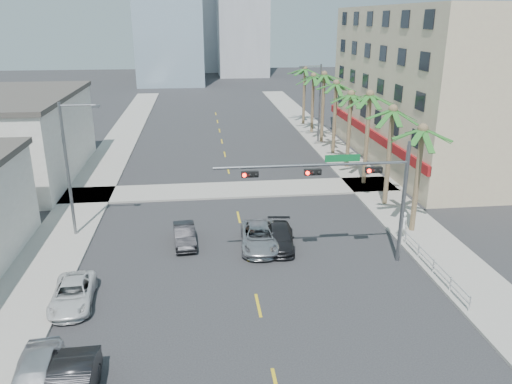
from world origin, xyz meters
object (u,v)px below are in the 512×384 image
car_parked_far (73,294)px  car_lane_left (185,235)px  car_parked_near (35,379)px  car_lane_right (280,238)px  traffic_signal_mast (351,183)px  car_lane_center (259,237)px  pedestrian (403,225)px

car_parked_far → car_lane_left: (5.54, 6.64, 0.02)m
car_parked_near → car_lane_left: car_parked_near is taller
car_parked_near → car_lane_right: size_ratio=1.05×
car_parked_far → car_lane_left: 8.65m
traffic_signal_mast → car_lane_center: traffic_signal_mast is taller
pedestrian → car_parked_far: bearing=5.8°
traffic_signal_mast → car_parked_near: bearing=-148.2°
car_parked_far → car_lane_center: car_lane_center is taller
car_lane_left → pedestrian: (14.25, -1.01, 0.44)m
car_parked_near → car_lane_center: bearing=44.7°
traffic_signal_mast → car_lane_left: 11.30m
car_parked_far → car_lane_center: 11.73m
car_lane_center → pedestrian: bearing=4.1°
car_lane_left → traffic_signal_mast: bearing=-26.6°
car_lane_center → car_parked_far: bearing=-147.2°
car_lane_center → car_lane_right: 1.32m
traffic_signal_mast → pedestrian: (4.61, 2.88, -4.00)m
car_parked_near → car_parked_far: car_parked_near is taller
traffic_signal_mast → car_lane_right: traffic_signal_mast is taller
traffic_signal_mast → car_parked_near: size_ratio=2.41×
car_parked_near → pedestrian: pedestrian is taller
car_parked_far → pedestrian: bearing=11.8°
car_parked_far → car_lane_right: car_lane_right is taller
traffic_signal_mast → car_parked_near: traffic_signal_mast is taller
car_lane_left → car_lane_right: car_lane_right is taller
car_lane_center → pedestrian: size_ratio=2.73×
traffic_signal_mast → car_lane_center: bearing=149.6°
traffic_signal_mast → car_lane_left: (-9.64, 3.89, -4.43)m
car_parked_near → car_lane_right: (11.54, 12.13, -0.15)m
car_lane_right → pedestrian: (8.19, 0.12, 0.43)m
car_parked_far → pedestrian: size_ratio=2.37×
car_lane_left → car_lane_center: bearing=-16.7°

